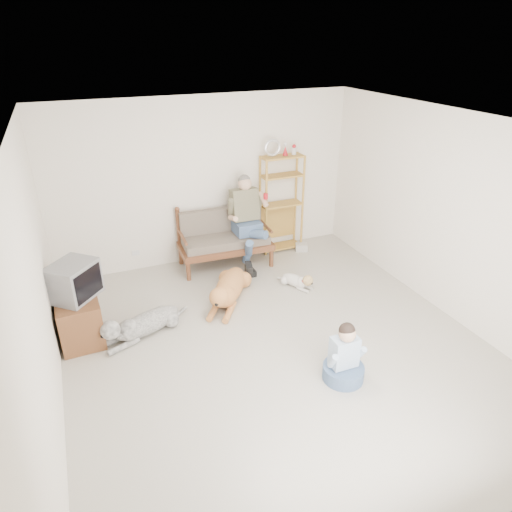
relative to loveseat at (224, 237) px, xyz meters
name	(u,v)px	position (x,y,z in m)	size (l,w,h in m)	color
floor	(276,345)	(-0.15, -2.38, -0.49)	(5.50, 5.50, 0.00)	beige
ceiling	(281,126)	(-0.15, -2.38, 2.21)	(5.50, 5.50, 0.00)	white
wall_back	(206,181)	(-0.15, 0.37, 0.86)	(5.00, 5.00, 0.00)	white
wall_front	(466,422)	(-0.15, -5.13, 0.86)	(5.00, 5.00, 0.00)	white
wall_left	(36,293)	(-2.65, -2.38, 0.86)	(5.50, 5.50, 0.00)	white
wall_right	(450,217)	(2.35, -2.38, 0.86)	(5.50, 5.50, 0.00)	white
loveseat	(224,237)	(0.00, 0.00, 0.00)	(1.54, 0.78, 0.95)	brown
man	(248,228)	(0.34, -0.24, 0.21)	(0.57, 0.82, 1.32)	#466081
etagere	(281,203)	(1.12, 0.17, 0.39)	(0.75, 0.33, 1.99)	gold
book_stack	(301,247)	(1.43, -0.06, -0.42)	(0.20, 0.15, 0.13)	white
tv_stand	(78,316)	(-2.38, -1.21, -0.19)	(0.53, 0.91, 0.60)	brown
crt_tv	(74,281)	(-2.35, -1.26, 0.34)	(0.69, 0.70, 0.46)	slate
wall_outlet	(136,253)	(-1.40, 0.35, -0.19)	(0.12, 0.02, 0.08)	silver
golden_retriever	(228,289)	(-0.35, -1.15, -0.30)	(0.95, 1.35, 0.47)	#C88045
shaggy_dog	(140,325)	(-1.68, -1.52, -0.32)	(1.27, 0.65, 0.40)	silver
terrier	(298,281)	(0.78, -1.20, -0.38)	(0.39, 0.63, 0.26)	silver
child	(344,359)	(0.29, -3.21, -0.22)	(0.47, 0.47, 0.74)	#466081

